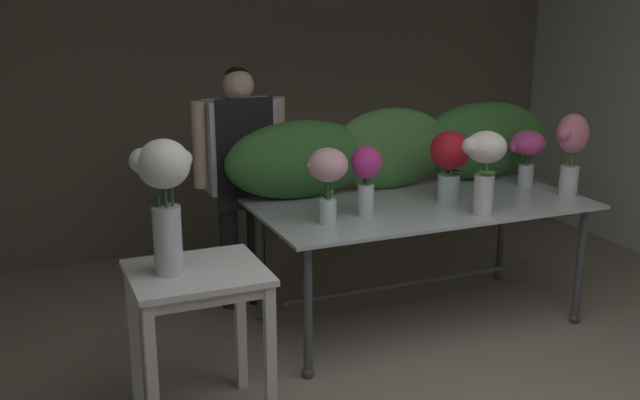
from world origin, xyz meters
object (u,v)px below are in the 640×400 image
display_table_glass (421,219)px  florist (241,163)px  vase_fuchsia_anemones (527,149)px  vase_crimson_roses (450,160)px  vase_magenta_snapdragons (366,174)px  vase_ivory_hydrangea (485,161)px  vase_blush_freesia (328,173)px  vase_rosy_tulips (572,146)px  side_table_white (198,294)px  vase_white_roses_tall (164,192)px

display_table_glass → florist: size_ratio=1.28×
vase_fuchsia_anemones → vase_crimson_roses: size_ratio=0.85×
display_table_glass → vase_magenta_snapdragons: bearing=-164.4°
vase_ivory_hydrangea → vase_crimson_roses: bearing=94.6°
vase_blush_freesia → vase_crimson_roses: 0.88m
display_table_glass → vase_rosy_tulips: (0.94, -0.23, 0.43)m
vase_blush_freesia → vase_fuchsia_anemones: bearing=9.7°
vase_ivory_hydrangea → side_table_white: bearing=-172.1°
display_table_glass → vase_crimson_roses: 0.41m
vase_ivory_hydrangea → vase_magenta_snapdragons: size_ratio=1.20×
side_table_white → vase_crimson_roses: (1.73, 0.57, 0.39)m
vase_blush_freesia → vase_white_roses_tall: bearing=-156.4°
display_table_glass → vase_blush_freesia: bearing=-166.1°
side_table_white → vase_ivory_hydrangea: vase_ivory_hydrangea is taller
vase_white_roses_tall → florist: bearing=60.2°
vase_ivory_hydrangea → vase_magenta_snapdragons: (-0.64, 0.24, -0.07)m
vase_rosy_tulips → display_table_glass: bearing=166.4°
vase_rosy_tulips → vase_ivory_hydrangea: (-0.75, -0.14, -0.01)m
display_table_glass → florist: 1.21m
vase_fuchsia_anemones → display_table_glass: bearing=-173.8°
display_table_glass → vase_blush_freesia: size_ratio=4.76×
vase_blush_freesia → vase_ivory_hydrangea: 0.92m
vase_blush_freesia → vase_crimson_roses: bearing=8.9°
vase_fuchsia_anemones → vase_magenta_snapdragons: bearing=-170.5°
vase_ivory_hydrangea → vase_crimson_roses: size_ratio=1.11×
florist → vase_magenta_snapdragons: bearing=-58.3°
florist → vase_ivory_hydrangea: florist is taller
vase_white_roses_tall → vase_ivory_hydrangea: bearing=7.3°
side_table_white → vase_magenta_snapdragons: size_ratio=1.94×
vase_fuchsia_anemones → vase_crimson_roses: 0.70m
vase_blush_freesia → vase_white_roses_tall: 1.08m
display_table_glass → florist: florist is taller
vase_rosy_tulips → vase_fuchsia_anemones: (-0.09, 0.32, -0.07)m
vase_rosy_tulips → vase_magenta_snapdragons: (-1.38, 0.10, -0.08)m
vase_ivory_hydrangea → vase_magenta_snapdragons: bearing=159.4°
vase_rosy_tulips → vase_ivory_hydrangea: size_ratio=1.07×
vase_fuchsia_anemones → vase_crimson_roses: bearing=-169.2°
display_table_glass → vase_rosy_tulips: vase_rosy_tulips is taller
side_table_white → vase_fuchsia_anemones: (2.41, 0.70, 0.38)m
side_table_white → vase_magenta_snapdragons: (1.12, 0.48, 0.38)m
vase_magenta_snapdragons → vase_white_roses_tall: (-1.25, -0.48, 0.14)m
vase_blush_freesia → florist: bearing=105.6°
vase_ivory_hydrangea → vase_white_roses_tall: (-1.89, -0.24, 0.07)m
florist → vase_rosy_tulips: florist is taller
vase_blush_freesia → vase_ivory_hydrangea: bearing=-11.8°
vase_blush_freesia → vase_ivory_hydrangea: (0.90, -0.19, 0.03)m
vase_fuchsia_anemones → florist: bearing=161.6°
florist → vase_rosy_tulips: (1.89, -0.92, 0.14)m
side_table_white → florist: (0.62, 1.30, 0.31)m
vase_blush_freesia → display_table_glass: bearing=13.9°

